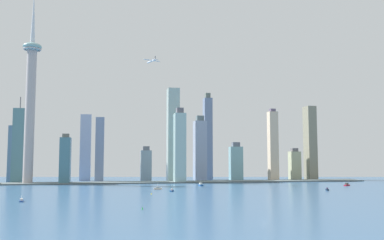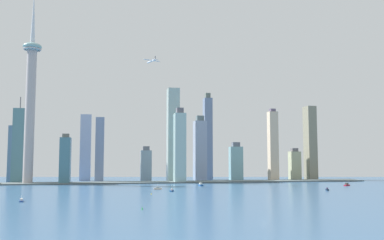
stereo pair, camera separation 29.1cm
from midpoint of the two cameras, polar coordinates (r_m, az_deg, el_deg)
ground_plane at (r=309.79m, az=9.74°, el=-13.35°), size 6000.00×6000.00×0.00m
waterfront_pier at (r=770.52m, az=-2.98°, el=-8.43°), size 749.51×49.45×2.31m
observation_tower at (r=779.23m, az=-21.09°, el=3.32°), size 32.11×32.11×342.84m
skyscraper_0 at (r=851.32m, az=10.97°, el=-3.42°), size 17.58×16.80×143.31m
skyscraper_1 at (r=889.06m, az=13.81°, el=-5.98°), size 21.43×17.55×64.96m
skyscraper_2 at (r=887.19m, az=2.16°, el=-2.41°), size 16.83×20.84×182.73m
skyscraper_3 at (r=762.27m, az=-16.86°, el=-5.22°), size 17.92×24.32×86.87m
skyscraper_4 at (r=811.70m, az=-2.59°, el=-2.01°), size 22.20×27.70×179.71m
skyscraper_5 at (r=847.11m, az=-23.09°, el=-4.25°), size 18.63×15.68×119.75m
skyscraper_6 at (r=802.54m, az=-12.44°, el=-3.97°), size 15.68×23.11×120.53m
skyscraper_7 at (r=835.59m, az=1.10°, el=-4.07°), size 23.43×25.66×128.98m
skyscraper_8 at (r=814.22m, az=-22.49°, el=-3.24°), size 19.37×24.01×155.14m
skyscraper_9 at (r=821.47m, az=-6.27°, el=-6.10°), size 20.75×16.91×67.47m
skyscraper_10 at (r=850.84m, az=6.00°, el=-5.79°), size 24.63×20.35×76.59m
skyscraper_11 at (r=766.65m, az=-1.68°, el=-3.67°), size 20.25×26.34×136.56m
skyscraper_12 at (r=860.43m, az=-14.27°, el=-3.65°), size 20.99×15.82×131.31m
skyscraper_13 at (r=905.90m, az=15.80°, el=-3.02°), size 18.60×26.99×152.38m
boat_0 at (r=728.15m, az=20.33°, el=-8.26°), size 14.16×11.56×4.66m
boat_1 at (r=606.76m, az=-4.68°, el=-9.26°), size 11.81×3.90×9.33m
boat_2 at (r=469.11m, az=-22.18°, el=-10.11°), size 5.41×11.50×6.36m
boat_3 at (r=568.35m, az=-2.76°, el=-9.54°), size 6.80×8.25×9.83m
boat_4 at (r=612.64m, az=17.92°, el=-8.98°), size 3.43×7.87×4.04m
boat_5 at (r=682.94m, az=1.21°, el=-8.79°), size 5.08×15.66×11.74m
channel_buoy_0 at (r=372.90m, az=-6.78°, el=-11.82°), size 1.37×1.37×2.31m
channel_buoy_1 at (r=526.01m, az=-5.55°, el=-9.92°), size 1.40×1.40×1.86m
airplane at (r=753.86m, az=-5.51°, el=8.01°), size 31.17×29.12×7.70m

